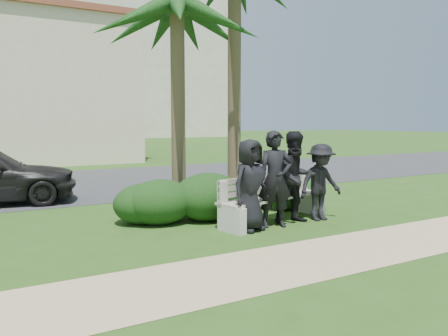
{
  "coord_description": "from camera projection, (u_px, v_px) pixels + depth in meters",
  "views": [
    {
      "loc": [
        -4.1,
        -6.61,
        1.99
      ],
      "look_at": [
        0.17,
        1.0,
        1.07
      ],
      "focal_mm": 35.0,
      "sensor_mm": 36.0,
      "label": 1
    }
  ],
  "objects": [
    {
      "name": "ground",
      "position": [
        243.0,
        232.0,
        7.93
      ],
      "size": [
        160.0,
        160.0,
        0.0
      ],
      "primitive_type": "plane",
      "color": "#264C15",
      "rests_on": "ground"
    },
    {
      "name": "footpath",
      "position": [
        307.0,
        259.0,
        6.37
      ],
      "size": [
        30.0,
        1.6,
        0.01
      ],
      "primitive_type": "cube",
      "color": "tan",
      "rests_on": "ground"
    },
    {
      "name": "asphalt_street",
      "position": [
        119.0,
        181.0,
        14.87
      ],
      "size": [
        160.0,
        8.0,
        0.01
      ],
      "primitive_type": "cube",
      "color": "#2D2D30",
      "rests_on": "ground"
    },
    {
      "name": "stucco_bldg_right",
      "position": [
        45.0,
        90.0,
        22.67
      ],
      "size": [
        8.4,
        8.4,
        7.3
      ],
      "color": "beige",
      "rests_on": "ground"
    },
    {
      "name": "hotel_tower",
      "position": [
        122.0,
        40.0,
        61.05
      ],
      "size": [
        26.0,
        18.0,
        37.3
      ],
      "color": "beige",
      "rests_on": "ground"
    },
    {
      "name": "park_bench",
      "position": [
        274.0,
        201.0,
        8.73
      ],
      "size": [
        2.72,
        1.17,
        0.91
      ],
      "rotation": [
        0.0,
        0.0,
        0.23
      ],
      "color": "#AA9D8F",
      "rests_on": "ground"
    },
    {
      "name": "man_a",
      "position": [
        250.0,
        185.0,
        7.97
      ],
      "size": [
        0.94,
        0.75,
        1.69
      ],
      "primitive_type": "imported",
      "rotation": [
        0.0,
        0.0,
        0.29
      ],
      "color": "black",
      "rests_on": "ground"
    },
    {
      "name": "man_b",
      "position": [
        275.0,
        179.0,
        8.26
      ],
      "size": [
        0.77,
        0.62,
        1.83
      ],
      "primitive_type": "imported",
      "rotation": [
        0.0,
        0.0,
        -0.31
      ],
      "color": "black",
      "rests_on": "ground"
    },
    {
      "name": "man_c",
      "position": [
        296.0,
        177.0,
        8.59
      ],
      "size": [
        0.95,
        0.78,
        1.82
      ],
      "primitive_type": "imported",
      "rotation": [
        0.0,
        0.0,
        -0.11
      ],
      "color": "black",
      "rests_on": "ground"
    },
    {
      "name": "man_d",
      "position": [
        320.0,
        182.0,
        8.83
      ],
      "size": [
        1.01,
        0.58,
        1.56
      ],
      "primitive_type": "imported",
      "rotation": [
        0.0,
        0.0,
        -0.01
      ],
      "color": "black",
      "rests_on": "ground"
    },
    {
      "name": "hedge_b",
      "position": [
        145.0,
        202.0,
        8.63
      ],
      "size": [
        1.26,
        1.04,
        0.82
      ],
      "primitive_type": "ellipsoid",
      "color": "#16330E",
      "rests_on": "ground"
    },
    {
      "name": "hedge_c",
      "position": [
        160.0,
        201.0,
        8.6
      ],
      "size": [
        1.38,
        1.14,
        0.9
      ],
      "primitive_type": "ellipsoid",
      "color": "#16330E",
      "rests_on": "ground"
    },
    {
      "name": "hedge_d",
      "position": [
        208.0,
        195.0,
        8.94
      ],
      "size": [
        1.52,
        1.26,
        0.99
      ],
      "primitive_type": "ellipsoid",
      "color": "#16330E",
      "rests_on": "ground"
    },
    {
      "name": "hedge_e",
      "position": [
        288.0,
        193.0,
        10.04
      ],
      "size": [
        1.12,
        0.93,
        0.73
      ],
      "primitive_type": "ellipsoid",
      "color": "#16330E",
      "rests_on": "ground"
    },
    {
      "name": "hedge_f",
      "position": [
        303.0,
        193.0,
        10.26
      ],
      "size": [
        1.03,
        0.85,
        0.67
      ],
      "primitive_type": "ellipsoid",
      "color": "#16330E",
      "rests_on": "ground"
    },
    {
      "name": "palm_left",
      "position": [
        177.0,
        7.0,
        9.54
      ],
      "size": [
        3.0,
        3.0,
        5.47
      ],
      "color": "brown",
      "rests_on": "ground"
    }
  ]
}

